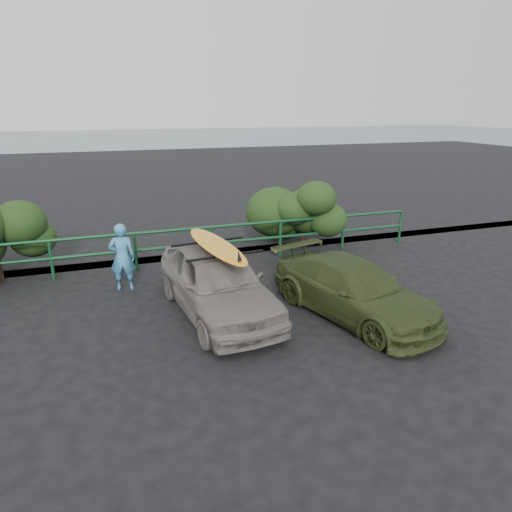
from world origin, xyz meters
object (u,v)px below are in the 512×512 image
at_px(olive_vehicle, 353,289).
at_px(sedan, 217,282).
at_px(guardrail, 175,248).
at_px(surfboard, 216,245).
at_px(man, 122,257).

bearing_deg(olive_vehicle, sedan, 143.30).
distance_m(guardrail, surfboard, 3.30).
xyz_separation_m(guardrail, sedan, (0.37, -3.14, 0.17)).
xyz_separation_m(sedan, olive_vehicle, (2.57, -0.98, -0.12)).
distance_m(man, surfboard, 2.68).
distance_m(guardrail, sedan, 3.17).
height_order(sedan, surfboard, surfboard).
bearing_deg(man, surfboard, 141.33).
bearing_deg(guardrail, man, -138.34).
relative_size(olive_vehicle, surfboard, 1.37).
relative_size(man, surfboard, 0.56).
relative_size(sedan, olive_vehicle, 1.04).
distance_m(olive_vehicle, man, 5.20).
bearing_deg(sedan, guardrail, 90.50).
distance_m(sedan, surfboard, 0.78).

